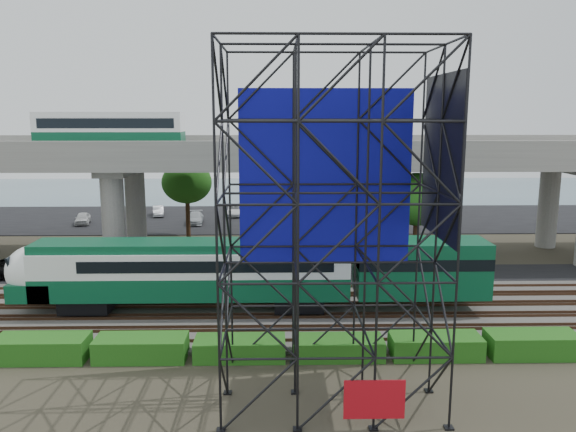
{
  "coord_description": "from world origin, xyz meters",
  "views": [
    {
      "loc": [
        2.92,
        -31.18,
        12.28
      ],
      "look_at": [
        3.64,
        6.0,
        5.47
      ],
      "focal_mm": 35.0,
      "sensor_mm": 36.0,
      "label": 1
    }
  ],
  "objects": [
    {
      "name": "scaffold_tower",
      "position": [
        5.2,
        -7.98,
        7.47
      ],
      "size": [
        9.36,
        6.36,
        15.0
      ],
      "color": "black",
      "rests_on": "ground"
    },
    {
      "name": "ground",
      "position": [
        0.0,
        0.0,
        0.0
      ],
      "size": [
        140.0,
        140.0,
        0.0
      ],
      "primitive_type": "plane",
      "color": "#474233",
      "rests_on": "ground"
    },
    {
      "name": "service_road",
      "position": [
        0.0,
        10.5,
        0.04
      ],
      "size": [
        90.0,
        5.0,
        0.08
      ],
      "primitive_type": "cube",
      "color": "black",
      "rests_on": "ground"
    },
    {
      "name": "parked_cars",
      "position": [
        1.15,
        33.68,
        0.7
      ],
      "size": [
        39.05,
        9.58,
        1.29
      ],
      "color": "silver",
      "rests_on": "parking_lot"
    },
    {
      "name": "commuter_train",
      "position": [
        -0.15,
        2.0,
        2.88
      ],
      "size": [
        29.3,
        3.06,
        4.3
      ],
      "color": "black",
      "rests_on": "rail_tracks"
    },
    {
      "name": "rail_tracks",
      "position": [
        0.0,
        2.0,
        0.28
      ],
      "size": [
        90.0,
        9.52,
        0.16
      ],
      "color": "#472D1E",
      "rests_on": "ballast_bed"
    },
    {
      "name": "ballast_bed",
      "position": [
        0.0,
        2.0,
        0.1
      ],
      "size": [
        90.0,
        12.0,
        0.2
      ],
      "primitive_type": "cube",
      "color": "slate",
      "rests_on": "ground"
    },
    {
      "name": "parking_lot",
      "position": [
        0.0,
        34.0,
        0.04
      ],
      "size": [
        90.0,
        18.0,
        0.08
      ],
      "primitive_type": "cube",
      "color": "black",
      "rests_on": "ground"
    },
    {
      "name": "overpass",
      "position": [
        -0.8,
        16.0,
        8.21
      ],
      "size": [
        80.0,
        12.0,
        12.4
      ],
      "color": "#9E9B93",
      "rests_on": "ground"
    },
    {
      "name": "trees",
      "position": [
        -4.67,
        16.17,
        5.57
      ],
      "size": [
        40.94,
        16.94,
        7.69
      ],
      "color": "#382314",
      "rests_on": "ground"
    },
    {
      "name": "suv",
      "position": [
        -16.25,
        10.53,
        0.82
      ],
      "size": [
        5.79,
        3.72,
        1.48
      ],
      "primitive_type": "imported",
      "rotation": [
        0.0,
        0.0,
        1.82
      ],
      "color": "black",
      "rests_on": "service_road"
    },
    {
      "name": "harbor_water",
      "position": [
        0.0,
        56.0,
        0.01
      ],
      "size": [
        140.0,
        40.0,
        0.03
      ],
      "primitive_type": "cube",
      "color": "#42606D",
      "rests_on": "ground"
    },
    {
      "name": "hedge_strip",
      "position": [
        1.01,
        -4.3,
        0.56
      ],
      "size": [
        34.6,
        1.8,
        1.2
      ],
      "color": "#175914",
      "rests_on": "ground"
    }
  ]
}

